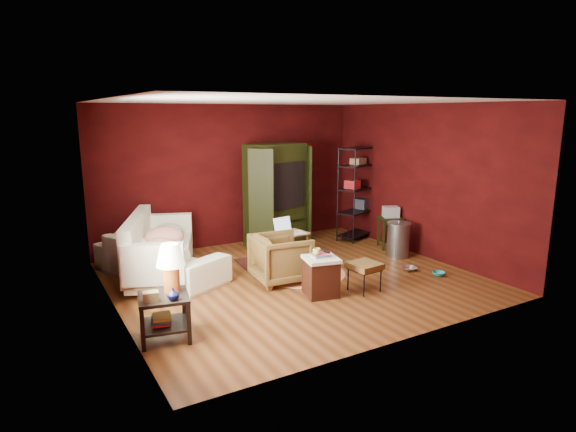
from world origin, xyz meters
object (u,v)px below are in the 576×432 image
at_px(armchair, 281,256).
at_px(side_table, 167,282).
at_px(wire_shelving, 358,189).
at_px(laptop_desk, 287,236).
at_px(tv_armoire, 277,193).
at_px(hamper, 321,276).
at_px(sofa, 160,250).

bearing_deg(armchair, side_table, 121.06).
height_order(armchair, wire_shelving, wire_shelving).
distance_m(laptop_desk, tv_armoire, 1.49).
bearing_deg(laptop_desk, hamper, -110.40).
xyz_separation_m(tv_armoire, wire_shelving, (1.69, -0.46, 0.00)).
relative_size(sofa, armchair, 2.78).
bearing_deg(hamper, side_table, -175.22).
height_order(armchair, side_table, side_table).
xyz_separation_m(side_table, tv_armoire, (3.12, 3.02, 0.38)).
height_order(laptop_desk, wire_shelving, wire_shelving).
relative_size(sofa, side_table, 2.05).
bearing_deg(wire_shelving, armchair, -172.49).
height_order(sofa, tv_armoire, tv_armoire).
distance_m(sofa, laptop_desk, 2.18).
bearing_deg(tv_armoire, hamper, -120.64).
bearing_deg(armchair, wire_shelving, -54.99).
xyz_separation_m(armchair, tv_armoire, (1.03, 2.01, 0.64)).
bearing_deg(side_table, sofa, 77.27).
xyz_separation_m(armchair, side_table, (-2.09, -1.01, 0.26)).
bearing_deg(armchair, hamper, -159.82).
bearing_deg(armchair, tv_armoire, -21.79).
xyz_separation_m(armchair, hamper, (0.22, -0.82, -0.12)).
distance_m(armchair, hamper, 0.85).
bearing_deg(side_table, armchair, 25.82).
distance_m(laptop_desk, wire_shelving, 2.40).
bearing_deg(tv_armoire, wire_shelving, -29.91).
bearing_deg(laptop_desk, wire_shelving, 12.16).
bearing_deg(hamper, tv_armoire, 74.05).
bearing_deg(wire_shelving, laptop_desk, 178.69).
distance_m(armchair, laptop_desk, 0.90).
relative_size(laptop_desk, wire_shelving, 0.42).
distance_m(hamper, laptop_desk, 1.58).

